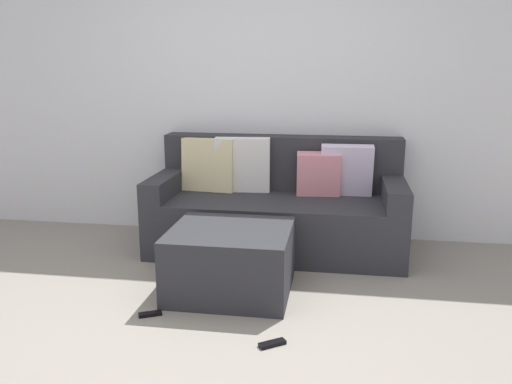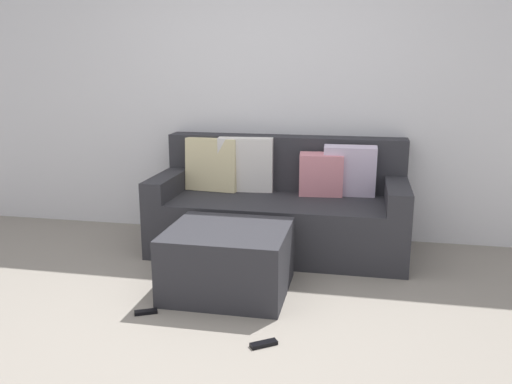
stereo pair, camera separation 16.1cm
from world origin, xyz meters
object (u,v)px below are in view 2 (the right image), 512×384
Objects in this scene: couch_sectional at (280,207)px; remote_by_storage_bin at (146,312)px; remote_near_ottoman at (264,344)px; ottoman at (228,260)px.

remote_by_storage_bin is (-0.63, -1.42, -0.35)m from couch_sectional.
remote_by_storage_bin is (-0.81, 0.24, 0.00)m from remote_near_ottoman.
couch_sectional reaches higher than remote_by_storage_bin.
remote_by_storage_bin is at bearing -133.44° from ottoman.
ottoman is 0.82m from remote_near_ottoman.
ottoman is 5.22× the size of remote_near_ottoman.
remote_near_ottoman is at bearing -61.19° from ottoman.
remote_near_ottoman and remote_by_storage_bin have the same top height.
couch_sectional is at bearing 39.68° from remote_by_storage_bin.
ottoman is at bearing 84.04° from remote_near_ottoman.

